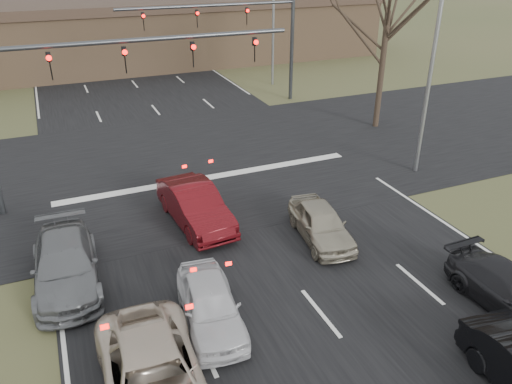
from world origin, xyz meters
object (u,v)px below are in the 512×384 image
car_grey_ahead (65,264)px  car_red_ahead (195,205)px  car_charcoal_sedan (512,292)px  streetlight_right_far (271,5)px  streetlight_right_near (431,48)px  building (139,32)px  car_white_sedan (210,305)px  car_silver_ahead (321,223)px  car_silver_suv (154,379)px  mast_arm_far (252,24)px  mast_arm_near (70,76)px

car_grey_ahead → car_red_ahead: (4.73, 2.03, 0.06)m
car_charcoal_sedan → car_grey_ahead: 13.17m
streetlight_right_far → car_red_ahead: bearing=-122.2°
streetlight_right_near → car_red_ahead: (-10.59, -0.65, -4.84)m
car_grey_ahead → building: bearing=76.7°
car_white_sedan → car_charcoal_sedan: (8.09, -2.77, -0.04)m
streetlight_right_near → car_charcoal_sedan: bearing=-112.7°
car_white_sedan → car_grey_ahead: bearing=141.5°
streetlight_right_far → car_silver_ahead: 22.30m
streetlight_right_near → car_grey_ahead: size_ratio=2.12×
building → car_silver_suv: building is taller
mast_arm_far → car_grey_ahead: bearing=-129.0°
streetlight_right_near → car_grey_ahead: 16.31m
mast_arm_near → car_charcoal_sedan: size_ratio=2.93×
car_charcoal_sedan → mast_arm_near: bearing=129.8°
mast_arm_near → building: bearing=73.9°
mast_arm_far → streetlight_right_far: (3.14, 4.00, 0.57)m
building → car_silver_ahead: (-0.01, -31.46, -2.03)m
car_silver_ahead → car_white_sedan: bearing=-144.1°
building → car_red_ahead: building is taller
streetlight_right_far → car_silver_suv: streetlight_right_far is taller
mast_arm_far → car_silver_suv: 24.33m
car_red_ahead → streetlight_right_far: bearing=52.8°
mast_arm_near → streetlight_right_far: (14.55, 14.00, 0.51)m
building → mast_arm_near: 26.14m
car_charcoal_sedan → car_red_ahead: bearing=128.6°
streetlight_right_far → streetlight_right_near: bearing=-91.7°
streetlight_right_far → car_grey_ahead: size_ratio=2.12×
streetlight_right_near → car_silver_ahead: size_ratio=2.70×
car_grey_ahead → car_charcoal_sedan: bearing=-26.1°
car_red_ahead → car_silver_ahead: car_red_ahead is taller
building → car_grey_ahead: size_ratio=8.99×
mast_arm_far → car_grey_ahead: size_ratio=2.36×
building → car_white_sedan: 34.57m
car_white_sedan → mast_arm_far: bearing=70.6°
streetlight_right_far → car_silver_ahead: (-7.33, -20.46, -4.95)m
streetlight_right_near → car_silver_suv: bearing=-149.4°
mast_arm_near → mast_arm_far: (11.41, 10.00, -0.06)m
streetlight_right_far → car_charcoal_sedan: 26.73m
mast_arm_far → car_silver_suv: (-11.18, -21.17, -4.33)m
mast_arm_far → car_charcoal_sedan: bearing=-92.9°
car_grey_ahead → car_red_ahead: bearing=25.4°
streetlight_right_far → mast_arm_far: bearing=-128.1°
streetlight_right_near → car_red_ahead: bearing=-176.5°
car_grey_ahead → mast_arm_far: bearing=53.2°
building → mast_arm_far: mast_arm_far is taller
building → car_grey_ahead: bearing=-105.5°
car_silver_suv → car_charcoal_sedan: car_silver_suv is taller
car_grey_ahead → car_red_ahead: size_ratio=1.04×
streetlight_right_far → car_white_sedan: (-12.32, -23.15, -4.95)m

